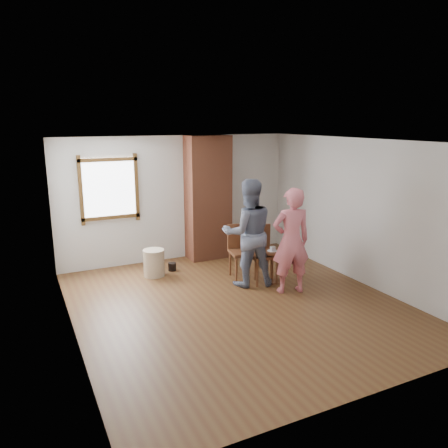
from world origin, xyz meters
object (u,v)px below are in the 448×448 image
Objects in this scene: stoneware_crock at (154,263)px; man at (248,233)px; dining_chair_right at (241,248)px; dining_chair_left at (261,251)px; person_pink at (291,241)px; side_table at (272,261)px.

man is at bearing -39.94° from stoneware_crock.
dining_chair_right is (1.49, -0.74, 0.30)m from stoneware_crock.
dining_chair_left is 0.41m from dining_chair_right.
dining_chair_left is at bearing -62.20° from person_pink.
person_pink is at bearing -43.39° from stoneware_crock.
side_table is 0.72m from person_pink.
man is at bearing -162.75° from dining_chair_left.
man reaches higher than side_table.
dining_chair_left is at bearing 129.03° from side_table.
stoneware_crock is at bearing -26.71° from man.
side_table is at bearing -72.17° from person_pink.
person_pink is (0.05, -0.51, 0.51)m from side_table.
side_table is 0.33× the size of person_pink.
dining_chair_left is (1.70, -1.10, 0.32)m from stoneware_crock.
dining_chair_right is 0.59m from man.
person_pink is (0.49, -0.61, -0.05)m from man.
dining_chair_left is at bearing -32.98° from stoneware_crock.
stoneware_crock is 0.86× the size of side_table.
person_pink reaches higher than dining_chair_right.
side_table reaches higher than stoneware_crock.
man reaches higher than dining_chair_left.
side_table is at bearing -47.42° from dining_chair_right.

